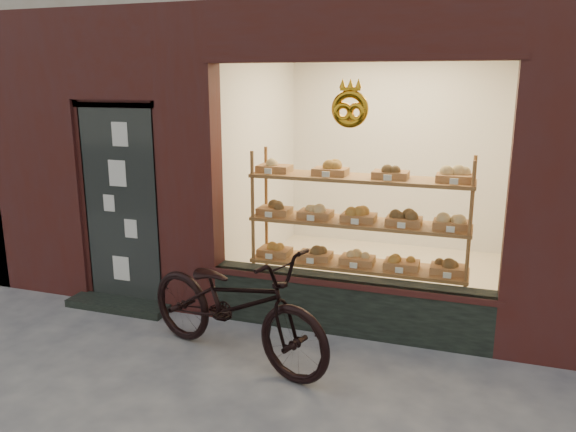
% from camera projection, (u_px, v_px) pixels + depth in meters
% --- Properties ---
extents(display_shelf, '(2.20, 0.45, 1.70)m').
position_uv_depth(display_shelf, '(358.00, 236.00, 5.68)').
color(display_shelf, '#8E5E28').
rests_on(display_shelf, ground).
extents(bicycle, '(2.09, 1.26, 1.04)m').
position_uv_depth(bicycle, '(235.00, 303.00, 4.85)').
color(bicycle, black).
rests_on(bicycle, ground).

